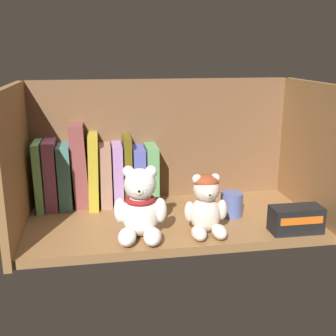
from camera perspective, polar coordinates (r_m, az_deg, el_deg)
The scene contains 18 objects.
shelf_board at distance 101.66cm, azimuth 0.46°, elevation -7.34°, with size 67.15×31.49×2.00cm, color olive.
shelf_back_panel at distance 112.24cm, azimuth -0.96°, elevation 3.38°, with size 69.55×1.20×33.62cm, color brown.
shelf_side_panel_left at distance 96.92cm, azimuth -19.97°, elevation 0.41°, with size 1.60×33.89×33.62cm, color olive.
shelf_side_panel_right at distance 107.76cm, azimuth 18.81°, elevation 2.00°, with size 1.60×33.89×33.62cm, color olive.
book_0 at distance 111.02cm, azimuth -16.85°, elevation -0.73°, with size 1.81×13.99×17.32cm, color #7DC47B.
book_1 at distance 110.67cm, azimuth -15.45°, elevation -0.63°, with size 2.93×12.16×17.46cm, color #8F496A.
book_2 at distance 110.51cm, azimuth -13.69°, elevation -0.86°, with size 3.07×12.41×16.22cm, color #3F716B.
book_3 at distance 109.61cm, azimuth -11.86°, elevation 0.46°, with size 3.55×9.69×21.16cm, color brown.
book_4 at distance 109.83cm, azimuth -10.07°, elevation -0.07°, with size 2.42×14.28×18.73cm, color #B09A25.
book_5 at distance 110.22cm, azimuth -8.46°, elevation -0.74°, with size 2.90×11.83×15.80cm, color #976E56.
book_6 at distance 110.26cm, azimuth -6.89°, elevation -0.60°, with size 2.43×13.99×16.06cm, color #A679BB.
book_7 at distance 110.10cm, azimuth -5.59°, elevation -0.03°, with size 1.89×13.69×18.11cm, color #5A4E12.
book_8 at distance 110.73cm, azimuth -4.12°, elevation -0.73°, with size 2.97×14.33×15.02cm, color #5155B4.
book_9 at distance 111.02cm, azimuth -2.41°, elevation -0.56°, with size 2.95×13.78×15.38cm, color #5B965A.
teddy_bear_larger at distance 89.47cm, azimuth -3.78°, elevation -5.37°, with size 11.58×11.97×15.65cm.
teddy_bear_smaller at distance 91.79cm, azimuth 5.20°, elevation -5.10°, with size 9.63×9.72×13.29cm.
pillar_candle at distance 103.03cm, azimuth 8.59°, elevation -4.88°, with size 5.37×5.37×5.74cm, color #4C5B99.
small_product_box at distance 97.25cm, azimuth 16.95°, elevation -6.67°, with size 11.33×5.38×5.82cm.
Camera 1 is at (-16.14, -92.08, 40.94)cm, focal length 45.02 mm.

